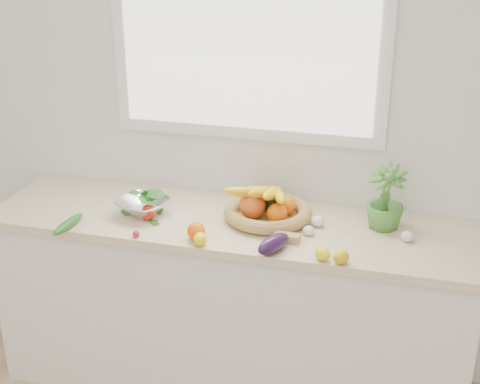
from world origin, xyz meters
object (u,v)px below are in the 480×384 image
(apple, at_px, (148,212))
(colander_with_spinach, at_px, (143,202))
(eggplant, at_px, (273,244))
(fruit_basket, at_px, (267,208))
(cucumber, at_px, (68,224))
(potted_herb, at_px, (385,199))

(apple, height_order, colander_with_spinach, colander_with_spinach)
(eggplant, distance_m, fruit_basket, 0.32)
(eggplant, height_order, fruit_basket, fruit_basket)
(cucumber, relative_size, potted_herb, 0.75)
(apple, bearing_deg, potted_herb, 10.95)
(potted_herb, relative_size, fruit_basket, 0.58)
(apple, relative_size, colander_with_spinach, 0.25)
(eggplant, relative_size, fruit_basket, 0.35)
(cucumber, distance_m, colander_with_spinach, 0.35)
(cucumber, bearing_deg, potted_herb, 15.89)
(colander_with_spinach, bearing_deg, eggplant, -16.97)
(eggplant, relative_size, potted_herb, 0.60)
(cucumber, xyz_separation_m, potted_herb, (1.35, 0.38, 0.11))
(apple, xyz_separation_m, colander_with_spinach, (-0.04, 0.05, 0.03))
(cucumber, distance_m, potted_herb, 1.41)
(apple, distance_m, eggplant, 0.64)
(cucumber, relative_size, colander_with_spinach, 0.80)
(apple, bearing_deg, eggplant, -14.22)
(apple, height_order, cucumber, apple)
(apple, height_order, eggplant, eggplant)
(eggplant, bearing_deg, apple, 165.78)
(apple, xyz_separation_m, eggplant, (0.62, -0.16, 0.00))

